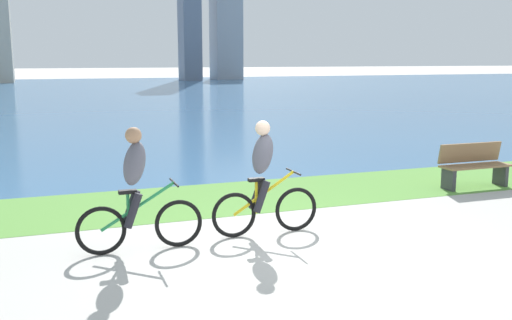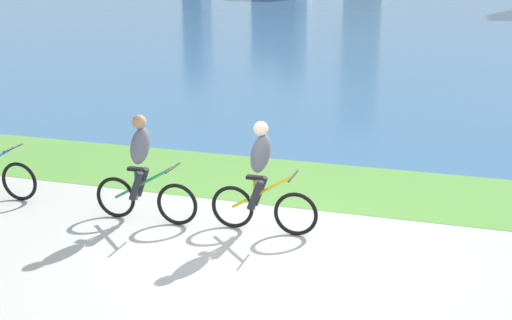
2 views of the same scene
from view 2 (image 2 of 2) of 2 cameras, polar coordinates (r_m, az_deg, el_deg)
ground_plane at (r=10.05m, az=0.18°, el=-7.70°), size 300.00×300.00×0.00m
grass_strip_bayside at (r=12.99m, az=4.43°, el=-1.88°), size 120.00×2.59×0.01m
bay_water_surface at (r=46.61m, az=14.19°, el=11.35°), size 300.00×66.10×0.00m
cyclist_lead at (r=10.58m, az=0.46°, el=-1.48°), size 1.67×0.52×1.72m
cyclist_trailing at (r=11.12m, az=-9.09°, el=-0.78°), size 1.73×0.52×1.71m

